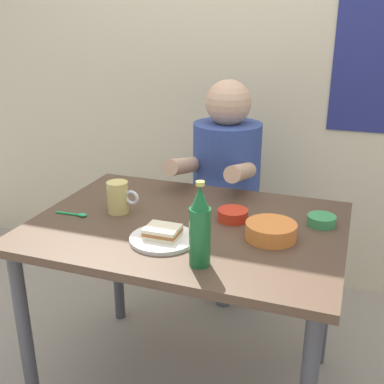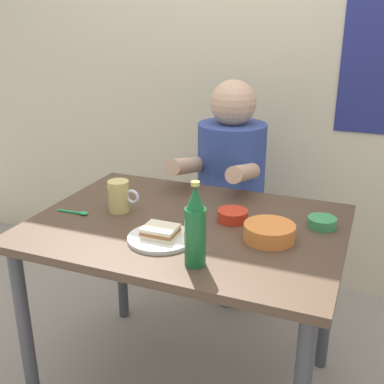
% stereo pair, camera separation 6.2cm
% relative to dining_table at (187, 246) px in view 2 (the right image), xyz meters
% --- Properties ---
extents(wall_back, '(4.40, 0.09, 2.60)m').
position_rel_dining_table_xyz_m(wall_back, '(0.00, 1.05, 0.65)').
color(wall_back, beige).
rests_on(wall_back, ground).
extents(dining_table, '(1.10, 0.80, 0.74)m').
position_rel_dining_table_xyz_m(dining_table, '(0.00, 0.00, 0.00)').
color(dining_table, '#4C3828').
rests_on(dining_table, ground).
extents(stool, '(0.34, 0.34, 0.45)m').
position_rel_dining_table_xyz_m(stool, '(-0.03, 0.63, -0.30)').
color(stool, '#4C4C51').
rests_on(stool, ground).
extents(person_seated, '(0.33, 0.56, 0.72)m').
position_rel_dining_table_xyz_m(person_seated, '(-0.03, 0.62, 0.12)').
color(person_seated, '#33478C').
rests_on(person_seated, stool).
extents(plate_orange, '(0.22, 0.22, 0.01)m').
position_rel_dining_table_xyz_m(plate_orange, '(-0.03, -0.16, 0.10)').
color(plate_orange, silver).
rests_on(plate_orange, dining_table).
extents(sandwich, '(0.11, 0.09, 0.04)m').
position_rel_dining_table_xyz_m(sandwich, '(-0.03, -0.16, 0.13)').
color(sandwich, beige).
rests_on(sandwich, plate_orange).
extents(beer_mug, '(0.13, 0.08, 0.12)m').
position_rel_dining_table_xyz_m(beer_mug, '(-0.28, 0.01, 0.15)').
color(beer_mug, '#D1BC66').
rests_on(beer_mug, dining_table).
extents(beer_bottle, '(0.06, 0.06, 0.26)m').
position_rel_dining_table_xyz_m(beer_bottle, '(0.14, -0.27, 0.21)').
color(beer_bottle, '#19602D').
rests_on(beer_bottle, dining_table).
extents(soup_bowl_orange, '(0.17, 0.17, 0.05)m').
position_rel_dining_table_xyz_m(soup_bowl_orange, '(0.30, -0.03, 0.12)').
color(soup_bowl_orange, orange).
rests_on(soup_bowl_orange, dining_table).
extents(dip_bowl_green, '(0.10, 0.10, 0.03)m').
position_rel_dining_table_xyz_m(dip_bowl_green, '(0.45, 0.14, 0.11)').
color(dip_bowl_green, '#388C4C').
rests_on(dip_bowl_green, dining_table).
extents(sauce_bowl_chili, '(0.11, 0.11, 0.04)m').
position_rel_dining_table_xyz_m(sauce_bowl_chili, '(0.15, 0.08, 0.12)').
color(sauce_bowl_chili, red).
rests_on(sauce_bowl_chili, dining_table).
extents(spoon, '(0.13, 0.02, 0.01)m').
position_rel_dining_table_xyz_m(spoon, '(-0.41, -0.08, 0.10)').
color(spoon, '#26A559').
rests_on(spoon, dining_table).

